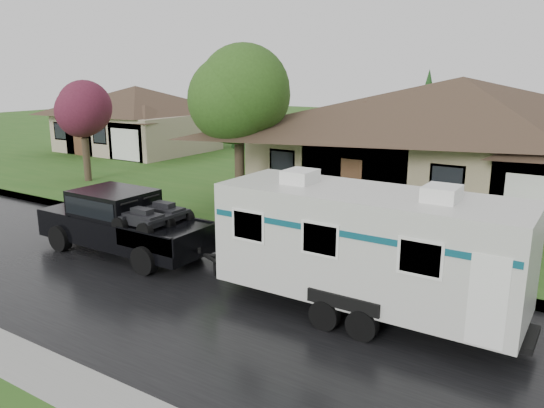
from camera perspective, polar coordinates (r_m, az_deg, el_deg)
The scene contains 11 objects.
ground at distance 15.90m, azimuth -1.24°, elevation -8.02°, with size 140.00×140.00×0.00m, color #29551A.
road at distance 14.43m, azimuth -5.77°, elevation -10.47°, with size 140.00×8.00×0.01m, color black.
curb at distance 17.66m, azimuth 2.87°, elevation -5.48°, with size 140.00×0.50×0.15m, color gray.
lawn at distance 29.03m, azimuth 15.59°, elevation 1.81°, with size 140.00×26.00×0.15m, color #29551A.
house_main at distance 26.82m, azimuth 20.03°, elevation 8.12°, with size 19.44×10.80×6.90m.
house_far at distance 41.22m, azimuth -14.28°, elevation 9.46°, with size 10.80×8.64×5.80m.
tree_left_green at distance 23.46m, azimuth -3.62°, elevation 11.28°, with size 4.09×4.09×6.77m.
tree_red at distance 30.42m, azimuth -19.70°, elevation 9.25°, with size 3.23×3.23×5.34m.
shrub_row at distance 23.02m, azimuth 16.11°, elevation 0.12°, with size 13.60×1.00×1.00m.
pickup_truck at distance 18.50m, azimuth -15.93°, elevation -1.65°, with size 6.38×2.42×2.13m.
travel_trailer at distance 13.21m, azimuth 10.18°, elevation -4.27°, with size 7.86×2.76×3.53m.
Camera 1 is at (8.28, -12.19, 5.98)m, focal length 35.00 mm.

